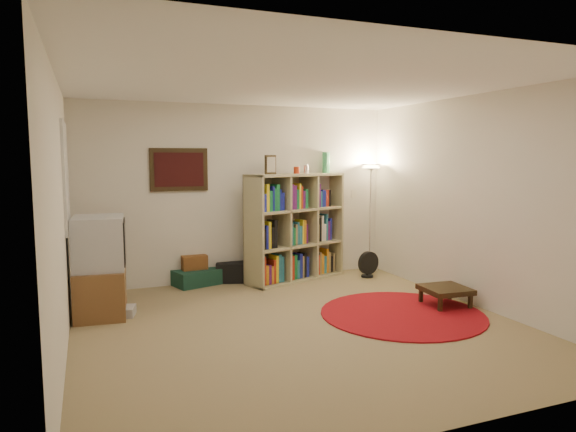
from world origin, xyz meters
name	(u,v)px	position (x,y,z in m)	size (l,w,h in m)	color
room	(294,207)	(-0.05, 0.05, 1.26)	(4.54, 4.54, 2.54)	olive
bookshelf	(294,229)	(0.72, 1.96, 0.74)	(1.59, 0.92, 1.84)	tan
floor_lamp	(371,182)	(2.02, 2.04, 1.39)	(0.35, 0.35, 1.67)	white
floor_fan	(368,264)	(1.80, 1.68, 0.19)	(0.34, 0.21, 0.39)	black
tv_stand	(100,268)	(-1.92, 1.20, 0.54)	(0.60, 0.81, 1.12)	brown
dvd_box	(120,311)	(-1.73, 1.07, 0.05)	(0.36, 0.32, 0.10)	#AEAEB3
suitcase	(198,277)	(-0.63, 2.19, 0.11)	(0.77, 0.61, 0.22)	#123327
wicker_basket	(194,262)	(-0.68, 2.22, 0.31)	(0.36, 0.27, 0.20)	brown
duffel_bag	(231,272)	(-0.16, 2.19, 0.14)	(0.49, 0.44, 0.28)	black
paper_towel	(253,277)	(0.06, 1.82, 0.12)	(0.15, 0.15, 0.25)	silver
red_rug	(402,314)	(1.24, -0.04, 0.01)	(1.84, 1.84, 0.02)	maroon
side_table	(445,290)	(1.90, 0.06, 0.20)	(0.54, 0.54, 0.23)	black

